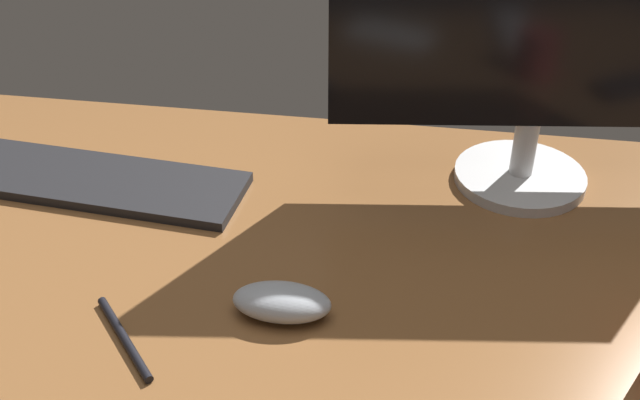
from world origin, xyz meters
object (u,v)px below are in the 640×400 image
object	(u,v)px
monitor	(543,38)
keyboard	(99,182)
pen	(124,338)
computer_mouse	(282,302)

from	to	relation	value
monitor	keyboard	world-z (taller)	monitor
pen	monitor	bearing A→B (deg)	91.12
monitor	pen	size ratio (longest dim) A/B	3.76
monitor	computer_mouse	xyz separation A→B (cm)	(-28.20, -33.01, -20.02)
computer_mouse	pen	world-z (taller)	computer_mouse
keyboard	pen	bearing A→B (deg)	-58.72
monitor	computer_mouse	bearing A→B (deg)	-138.18
computer_mouse	keyboard	bearing A→B (deg)	143.41
computer_mouse	pen	distance (cm)	17.76
monitor	keyboard	distance (cm)	63.61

